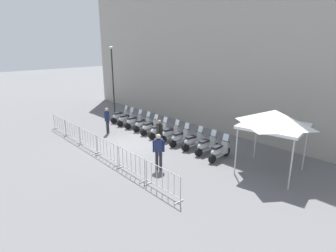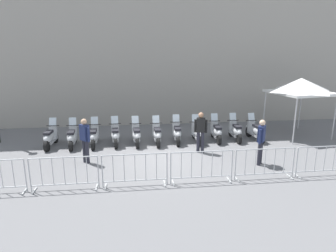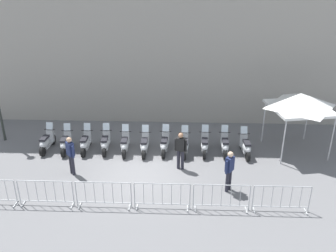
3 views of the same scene
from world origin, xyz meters
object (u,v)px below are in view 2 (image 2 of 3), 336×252
(motorcycle_8, at_px, (216,132))
(motorcycle_10, at_px, (256,131))
(canopy_tent, at_px, (301,86))
(motorcycle_5, at_px, (157,135))
(motorcycle_6, at_px, (177,133))
(barrier_segment_1, at_px, (64,174))
(barrier_segment_5, at_px, (325,161))
(officer_mid_plaza, at_px, (85,138))
(motorcycle_7, at_px, (197,133))
(motorcycle_9, at_px, (236,131))
(barrier_segment_2, at_px, (135,170))
(motorcycle_2, at_px, (94,136))
(barrier_segment_3, at_px, (202,167))
(officer_near_row_end, at_px, (201,130))
(motorcycle_3, at_px, (115,135))
(officer_by_barriers, at_px, (261,140))
(barrier_segment_4, at_px, (265,164))
(motorcycle_4, at_px, (136,135))
(motorcycle_1, at_px, (72,137))
(motorcycle_0, at_px, (50,138))

(motorcycle_8, distance_m, motorcycle_10, 1.91)
(canopy_tent, bearing_deg, motorcycle_5, 174.44)
(motorcycle_6, distance_m, barrier_segment_1, 6.02)
(barrier_segment_5, relative_size, officer_mid_plaza, 1.17)
(motorcycle_7, bearing_deg, motorcycle_9, -6.98)
(barrier_segment_2, bearing_deg, motorcycle_5, 65.48)
(motorcycle_2, height_order, motorcycle_6, same)
(motorcycle_10, distance_m, barrier_segment_3, 5.62)
(motorcycle_2, bearing_deg, officer_near_row_end, -27.86)
(motorcycle_8, xyz_separation_m, canopy_tent, (4.34, -0.31, 2.06))
(motorcycle_5, height_order, barrier_segment_5, motorcycle_5)
(barrier_segment_5, bearing_deg, motorcycle_3, 138.60)
(officer_by_barriers, bearing_deg, canopy_tent, 34.87)
(motorcycle_9, xyz_separation_m, officer_near_row_end, (-2.32, -1.09, 0.53))
(motorcycle_8, xyz_separation_m, barrier_segment_1, (-6.74, -3.21, 0.07))
(motorcycle_8, distance_m, motorcycle_9, 0.95)
(barrier_segment_4, height_order, barrier_segment_5, same)
(motorcycle_4, xyz_separation_m, barrier_segment_5, (5.43, -5.34, 0.07))
(motorcycle_1, relative_size, motorcycle_5, 1.00)
(barrier_segment_1, xyz_separation_m, canopy_tent, (11.08, 2.89, 1.99))
(motorcycle_8, xyz_separation_m, barrier_segment_2, (-4.63, -3.59, 0.07))
(motorcycle_1, bearing_deg, motorcycle_9, -9.54)
(motorcycle_0, relative_size, barrier_segment_3, 0.84)
(motorcycle_3, relative_size, barrier_segment_2, 0.85)
(motorcycle_0, xyz_separation_m, motorcycle_3, (2.81, -0.50, 0.00))
(motorcycle_4, height_order, barrier_segment_2, motorcycle_4)
(motorcycle_4, height_order, officer_mid_plaza, officer_mid_plaza)
(motorcycle_1, height_order, officer_by_barriers, officer_by_barriers)
(barrier_segment_1, height_order, barrier_segment_3, same)
(barrier_segment_3, bearing_deg, motorcycle_1, 128.38)
(motorcycle_3, relative_size, barrier_segment_3, 0.85)
(barrier_segment_3, height_order, officer_mid_plaza, officer_mid_plaza)
(motorcycle_2, bearing_deg, motorcycle_4, -11.87)
(motorcycle_0, xyz_separation_m, canopy_tent, (11.81, -1.67, 2.06))
(motorcycle_5, relative_size, motorcycle_9, 1.01)
(motorcycle_0, height_order, motorcycle_6, same)
(motorcycle_1, height_order, motorcycle_9, same)
(motorcycle_1, distance_m, motorcycle_7, 5.69)
(motorcycle_2, bearing_deg, officer_by_barriers, -35.74)
(motorcycle_3, distance_m, motorcycle_4, 0.95)
(motorcycle_5, height_order, motorcycle_8, same)
(motorcycle_8, height_order, barrier_segment_1, motorcycle_8)
(motorcycle_0, relative_size, canopy_tent, 0.59)
(motorcycle_2, xyz_separation_m, motorcycle_7, (4.66, -0.91, 0.00))
(motorcycle_6, bearing_deg, barrier_segment_3, -98.67)
(motorcycle_0, relative_size, officer_by_barriers, 0.99)
(barrier_segment_3, distance_m, barrier_segment_5, 4.28)
(motorcycle_1, xyz_separation_m, motorcycle_9, (7.48, -1.26, 0.00))
(officer_near_row_end, bearing_deg, barrier_segment_2, -144.26)
(motorcycle_3, bearing_deg, motorcycle_8, -10.37)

